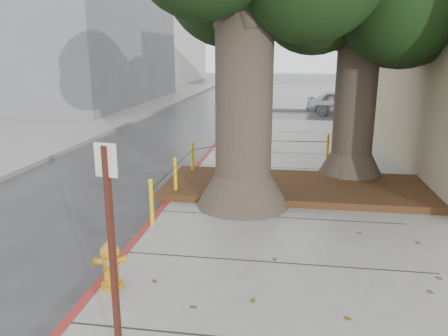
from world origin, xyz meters
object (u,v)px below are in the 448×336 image
object	(u,v)px
signpost	(112,245)
car_dark	(106,99)
car_silver	(343,103)
fire_hydrant	(111,264)

from	to	relation	value
signpost	car_dark	bearing A→B (deg)	124.28
car_silver	car_dark	size ratio (longest dim) A/B	0.90
fire_hydrant	car_dark	bearing A→B (deg)	94.15
signpost	car_silver	bearing A→B (deg)	88.40
signpost	car_silver	xyz separation A→B (m)	(4.68, 21.34, -0.83)
fire_hydrant	car_silver	xyz separation A→B (m)	(5.37, 19.88, 0.17)
fire_hydrant	car_silver	world-z (taller)	car_silver
car_dark	signpost	bearing A→B (deg)	-68.79
car_silver	car_dark	distance (m)	14.01
car_silver	fire_hydrant	bearing A→B (deg)	172.03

